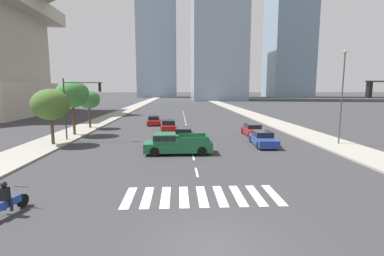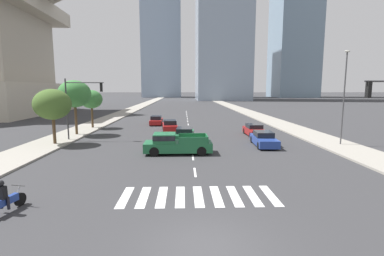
{
  "view_description": "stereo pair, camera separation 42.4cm",
  "coord_description": "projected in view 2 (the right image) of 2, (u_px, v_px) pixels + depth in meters",
  "views": [
    {
      "loc": [
        -1.16,
        -8.68,
        5.27
      ],
      "look_at": [
        0.0,
        14.51,
        2.0
      ],
      "focal_mm": 26.18,
      "sensor_mm": 36.0,
      "label": 1
    },
    {
      "loc": [
        -0.73,
        -8.69,
        5.27
      ],
      "look_at": [
        0.0,
        14.51,
        2.0
      ],
      "focal_mm": 26.18,
      "sensor_mm": 36.0,
      "label": 2
    }
  ],
  "objects": [
    {
      "name": "sidewalk_east",
      "position": [
        285.0,
        126.0,
        39.47
      ],
      "size": [
        4.0,
        260.0,
        0.15
      ],
      "primitive_type": "cube",
      "color": "gray",
      "rests_on": "ground"
    },
    {
      "name": "sedan_red_2",
      "position": [
        254.0,
        130.0,
        31.55
      ],
      "size": [
        1.84,
        4.46,
        1.3
      ],
      "rotation": [
        0.0,
        0.0,
        -1.56
      ],
      "color": "maroon",
      "rests_on": "ground"
    },
    {
      "name": "sidewalk_west",
      "position": [
        90.0,
        127.0,
        38.62
      ],
      "size": [
        4.0,
        260.0,
        0.15
      ],
      "primitive_type": "cube",
      "color": "gray",
      "rests_on": "ground"
    },
    {
      "name": "crosswalk_near",
      "position": [
        198.0,
        196.0,
        13.83
      ],
      "size": [
        7.65,
        2.76,
        0.01
      ],
      "color": "silver",
      "rests_on": "ground"
    },
    {
      "name": "street_tree_second",
      "position": [
        75.0,
        94.0,
        31.14
      ],
      "size": [
        3.55,
        3.55,
        6.06
      ],
      "color": "#4C3823",
      "rests_on": "sidewalk_west"
    },
    {
      "name": "traffic_signal_far",
      "position": [
        80.0,
        98.0,
        28.01
      ],
      "size": [
        4.07,
        0.28,
        6.12
      ],
      "color": "#333335",
      "rests_on": "sidewalk_west"
    },
    {
      "name": "sedan_green_1",
      "position": [
        185.0,
        134.0,
        28.8
      ],
      "size": [
        2.07,
        4.85,
        1.31
      ],
      "rotation": [
        0.0,
        0.0,
        1.51
      ],
      "color": "#1E6038",
      "rests_on": "ground"
    },
    {
      "name": "street_tree_third",
      "position": [
        91.0,
        99.0,
        36.84
      ],
      "size": [
        2.84,
        2.84,
        4.94
      ],
      "color": "#4C3823",
      "rests_on": "sidewalk_west"
    },
    {
      "name": "office_tower_right_skyline",
      "position": [
        295.0,
        20.0,
        168.8
      ],
      "size": [
        24.02,
        27.56,
        99.97
      ],
      "color": "#7A93A8",
      "rests_on": "ground"
    },
    {
      "name": "street_tree_nearest",
      "position": [
        52.0,
        104.0,
        25.84
      ],
      "size": [
        3.34,
        3.34,
        5.11
      ],
      "color": "#4C3823",
      "rests_on": "sidewalk_west"
    },
    {
      "name": "pickup_truck",
      "position": [
        175.0,
        144.0,
        22.81
      ],
      "size": [
        5.49,
        2.16,
        1.67
      ],
      "rotation": [
        0.0,
        0.0,
        3.15
      ],
      "color": "#1E6038",
      "rests_on": "ground"
    },
    {
      "name": "lane_divider_center",
      "position": [
        188.0,
        124.0,
        41.54
      ],
      "size": [
        0.14,
        50.0,
        0.01
      ],
      "color": "silver",
      "rests_on": "ground"
    },
    {
      "name": "motorcycle_lead",
      "position": [
        4.0,
        200.0,
        11.85
      ],
      "size": [
        0.84,
        2.16,
        1.49
      ],
      "rotation": [
        0.0,
        0.0,
        1.33
      ],
      "color": "black",
      "rests_on": "ground"
    },
    {
      "name": "sedan_red_4",
      "position": [
        156.0,
        120.0,
        41.42
      ],
      "size": [
        1.84,
        4.6,
        1.3
      ],
      "rotation": [
        0.0,
        0.0,
        1.59
      ],
      "color": "maroon",
      "rests_on": "ground"
    },
    {
      "name": "office_tower_left_skyline",
      "position": [
        161.0,
        0.0,
        167.96
      ],
      "size": [
        23.37,
        20.61,
        125.1
      ],
      "color": "#8C9EB2",
      "rests_on": "ground"
    },
    {
      "name": "sedan_blue_0",
      "position": [
        264.0,
        139.0,
        26.0
      ],
      "size": [
        2.0,
        4.71,
        1.32
      ],
      "rotation": [
        0.0,
        0.0,
        -1.62
      ],
      "color": "navy",
      "rests_on": "ground"
    },
    {
      "name": "sedan_red_3",
      "position": [
        170.0,
        126.0,
        35.37
      ],
      "size": [
        2.18,
        4.59,
        1.35
      ],
      "rotation": [
        0.0,
        0.0,
        1.67
      ],
      "color": "maroon",
      "rests_on": "ground"
    },
    {
      "name": "ground_plane",
      "position": [
        206.0,
        247.0,
        9.36
      ],
      "size": [
        800.0,
        800.0,
        0.0
      ],
      "primitive_type": "plane",
      "color": "#333335"
    },
    {
      "name": "street_lamp_east",
      "position": [
        344.0,
        91.0,
        25.42
      ],
      "size": [
        0.5,
        0.24,
        8.52
      ],
      "color": "#3F3F42",
      "rests_on": "sidewalk_east"
    }
  ]
}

